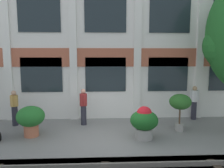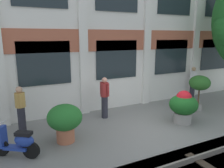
% 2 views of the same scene
% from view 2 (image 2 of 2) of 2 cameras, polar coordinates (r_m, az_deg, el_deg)
% --- Properties ---
extents(ground_plane, '(80.00, 80.00, 0.00)m').
position_cam_2_polar(ground_plane, '(8.23, 9.92, -11.29)').
color(ground_plane, slate).
extents(apartment_facade, '(16.08, 0.64, 8.49)m').
position_cam_2_polar(apartment_facade, '(10.06, 0.66, 17.78)').
color(apartment_facade, silver).
rests_on(apartment_facade, ground).
extents(potted_plant_ribbed_drum, '(1.08, 1.08, 1.28)m').
position_cam_2_polar(potted_plant_ribbed_drum, '(8.77, 18.16, -5.34)').
color(potted_plant_ribbed_drum, gray).
rests_on(potted_plant_ribbed_drum, ground).
extents(potted_plant_terracotta_small, '(0.91, 0.91, 1.59)m').
position_cam_2_polar(potted_plant_terracotta_small, '(10.38, 21.92, -0.14)').
color(potted_plant_terracotta_small, gray).
rests_on(potted_plant_terracotta_small, ground).
extents(potted_plant_glazed_jar, '(1.09, 1.09, 1.22)m').
position_cam_2_polar(potted_plant_glazed_jar, '(7.04, -12.22, -9.08)').
color(potted_plant_glazed_jar, '#B76647').
rests_on(potted_plant_glazed_jar, ground).
extents(scooter_second_parked, '(1.18, 0.87, 0.98)m').
position_cam_2_polar(scooter_second_parked, '(6.68, -23.45, -13.87)').
color(scooter_second_parked, black).
rests_on(scooter_second_parked, ground).
extents(resident_by_doorway, '(0.52, 0.34, 1.69)m').
position_cam_2_polar(resident_by_doorway, '(12.46, 20.36, 0.65)').
color(resident_by_doorway, '#282833').
rests_on(resident_by_doorway, ground).
extents(resident_watching_tracks, '(0.34, 0.51, 1.68)m').
position_cam_2_polar(resident_watching_tracks, '(8.81, -1.95, -3.24)').
color(resident_watching_tracks, '#282833').
rests_on(resident_watching_tracks, ground).
extents(resident_near_plants, '(0.34, 0.53, 1.62)m').
position_cam_2_polar(resident_near_plants, '(8.16, -22.74, -5.78)').
color(resident_near_plants, '#282833').
rests_on(resident_near_plants, ground).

